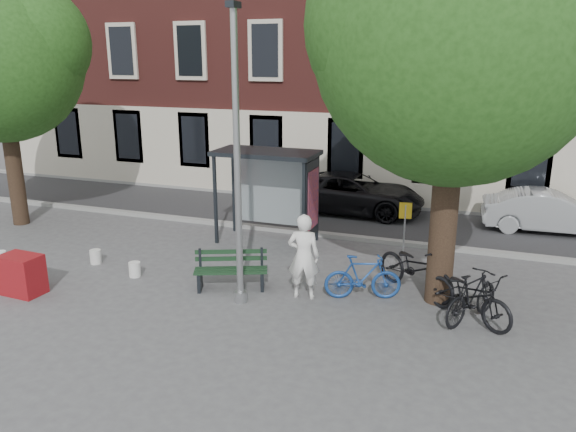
% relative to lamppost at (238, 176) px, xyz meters
% --- Properties ---
extents(ground, '(90.00, 90.00, 0.00)m').
position_rel_lamppost_xyz_m(ground, '(0.00, 0.00, -2.78)').
color(ground, '#4C4C4F').
rests_on(ground, ground).
extents(road, '(40.00, 4.00, 0.01)m').
position_rel_lamppost_xyz_m(road, '(0.00, 7.00, -2.78)').
color(road, '#28282B').
rests_on(road, ground).
extents(curb_near, '(40.00, 0.25, 0.12)m').
position_rel_lamppost_xyz_m(curb_near, '(0.00, 5.00, -2.72)').
color(curb_near, gray).
rests_on(curb_near, ground).
extents(curb_far, '(40.00, 0.25, 0.12)m').
position_rel_lamppost_xyz_m(curb_far, '(0.00, 9.00, -2.72)').
color(curb_far, gray).
rests_on(curb_far, ground).
extents(building_row, '(30.00, 8.00, 14.00)m').
position_rel_lamppost_xyz_m(building_row, '(0.00, 13.00, 4.22)').
color(building_row, maroon).
rests_on(building_row, ground).
extents(lamppost, '(0.28, 0.35, 6.11)m').
position_rel_lamppost_xyz_m(lamppost, '(0.00, 0.00, 0.00)').
color(lamppost, '#9EA0A3').
rests_on(lamppost, ground).
extents(tree_right, '(5.76, 5.60, 8.20)m').
position_rel_lamppost_xyz_m(tree_right, '(4.01, 1.38, 2.83)').
color(tree_right, black).
rests_on(tree_right, ground).
extents(bus_shelter, '(2.85, 1.45, 2.62)m').
position_rel_lamppost_xyz_m(bus_shelter, '(-0.61, 4.11, -0.87)').
color(bus_shelter, '#1E2328').
rests_on(bus_shelter, ground).
extents(painter, '(0.76, 0.57, 1.90)m').
position_rel_lamppost_xyz_m(painter, '(1.20, 0.69, -1.83)').
color(painter, white).
rests_on(painter, ground).
extents(bench, '(1.72, 1.11, 0.85)m').
position_rel_lamppost_xyz_m(bench, '(-0.52, 0.63, -2.39)').
color(bench, '#1E2328').
rests_on(bench, ground).
extents(bike_a, '(2.10, 1.80, 1.09)m').
position_rel_lamppost_xyz_m(bike_a, '(4.65, 0.77, -2.24)').
color(bike_a, black).
rests_on(bike_a, ground).
extents(bike_b, '(1.73, 0.99, 1.00)m').
position_rel_lamppost_xyz_m(bike_b, '(2.43, 1.06, -2.28)').
color(bike_b, navy).
rests_on(bike_b, ground).
extents(bike_c, '(2.23, 1.94, 1.16)m').
position_rel_lamppost_xyz_m(bike_c, '(3.47, 1.79, -2.20)').
color(bike_c, black).
rests_on(bike_c, ground).
extents(bike_d, '(1.29, 1.76, 1.05)m').
position_rel_lamppost_xyz_m(bike_d, '(4.71, 0.74, -2.26)').
color(bike_d, black).
rests_on(bike_d, ground).
extents(car_dark, '(4.80, 2.25, 1.33)m').
position_rel_lamppost_xyz_m(car_dark, '(0.54, 7.91, -2.12)').
color(car_dark, black).
rests_on(car_dark, ground).
extents(car_silver, '(3.88, 1.59, 1.25)m').
position_rel_lamppost_xyz_m(car_silver, '(6.60, 7.76, -2.16)').
color(car_silver, '#A5A9AD').
rests_on(car_silver, ground).
extents(red_stand, '(0.93, 0.65, 0.90)m').
position_rel_lamppost_xyz_m(red_stand, '(-4.75, -1.25, -2.33)').
color(red_stand, maroon).
rests_on(red_stand, ground).
extents(bucket_a, '(0.36, 0.36, 0.36)m').
position_rel_lamppost_xyz_m(bucket_a, '(-3.00, 0.45, -2.60)').
color(bucket_a, white).
rests_on(bucket_a, ground).
extents(bucket_b, '(0.31, 0.31, 0.36)m').
position_rel_lamppost_xyz_m(bucket_b, '(-6.66, -0.05, -2.60)').
color(bucket_b, white).
rests_on(bucket_b, ground).
extents(bucket_c, '(0.37, 0.37, 0.36)m').
position_rel_lamppost_xyz_m(bucket_c, '(-4.47, 0.87, -2.60)').
color(bucket_c, silver).
rests_on(bucket_c, ground).
extents(notice_sign, '(0.30, 0.07, 1.74)m').
position_rel_lamppost_xyz_m(notice_sign, '(3.00, 3.02, -1.55)').
color(notice_sign, '#9EA0A3').
rests_on(notice_sign, ground).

